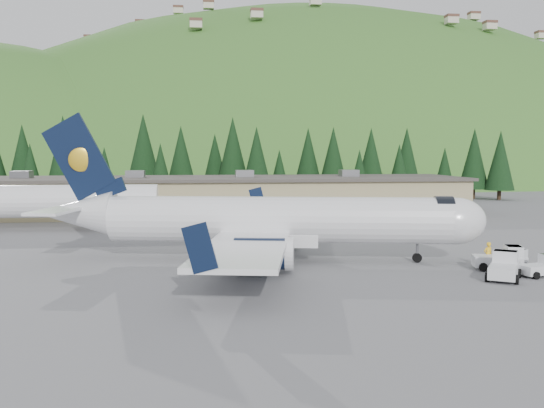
{
  "coord_description": "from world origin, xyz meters",
  "views": [
    {
      "loc": [
        -6.44,
        -46.76,
        8.47
      ],
      "look_at": [
        0.0,
        6.0,
        4.0
      ],
      "focal_mm": 40.0,
      "sensor_mm": 36.0,
      "label": 1
    }
  ],
  "objects_px": {
    "baggage_tug_b": "(502,259)",
    "baggage_tug_a": "(542,267)",
    "ramp_worker": "(488,255)",
    "second_airliner": "(28,200)",
    "terminal_building": "(209,195)",
    "baggage_tug_d": "(513,261)",
    "baggage_tug_c": "(504,267)",
    "airliner": "(268,222)"
  },
  "relations": [
    {
      "from": "baggage_tug_b",
      "to": "baggage_tug_a",
      "type": "bearing_deg",
      "value": -41.14
    },
    {
      "from": "ramp_worker",
      "to": "second_airliner",
      "type": "bearing_deg",
      "value": -43.72
    },
    {
      "from": "terminal_building",
      "to": "baggage_tug_d",
      "type": "relative_size",
      "value": 23.67
    },
    {
      "from": "baggage_tug_a",
      "to": "terminal_building",
      "type": "height_order",
      "value": "terminal_building"
    },
    {
      "from": "baggage_tug_c",
      "to": "baggage_tug_a",
      "type": "bearing_deg",
      "value": -46.52
    },
    {
      "from": "second_airliner",
      "to": "baggage_tug_b",
      "type": "xyz_separation_m",
      "value": [
        40.35,
        -27.59,
        -2.53
      ]
    },
    {
      "from": "baggage_tug_a",
      "to": "baggage_tug_b",
      "type": "distance_m",
      "value": 3.0
    },
    {
      "from": "baggage_tug_b",
      "to": "baggage_tug_d",
      "type": "xyz_separation_m",
      "value": [
        0.87,
        0.04,
        -0.15
      ]
    },
    {
      "from": "second_airliner",
      "to": "baggage_tug_b",
      "type": "height_order",
      "value": "second_airliner"
    },
    {
      "from": "terminal_building",
      "to": "ramp_worker",
      "type": "distance_m",
      "value": 47.06
    },
    {
      "from": "second_airliner",
      "to": "baggage_tug_c",
      "type": "height_order",
      "value": "second_airliner"
    },
    {
      "from": "baggage_tug_a",
      "to": "ramp_worker",
      "type": "distance_m",
      "value": 4.13
    },
    {
      "from": "baggage_tug_b",
      "to": "terminal_building",
      "type": "height_order",
      "value": "terminal_building"
    },
    {
      "from": "baggage_tug_b",
      "to": "ramp_worker",
      "type": "xyz_separation_m",
      "value": [
        -0.57,
        0.97,
        0.16
      ]
    },
    {
      "from": "baggage_tug_c",
      "to": "terminal_building",
      "type": "relative_size",
      "value": 0.05
    },
    {
      "from": "airliner",
      "to": "baggage_tug_c",
      "type": "relative_size",
      "value": 9.27
    },
    {
      "from": "baggage_tug_d",
      "to": "terminal_building",
      "type": "bearing_deg",
      "value": 80.19
    },
    {
      "from": "terminal_building",
      "to": "baggage_tug_b",
      "type": "bearing_deg",
      "value": -64.88
    },
    {
      "from": "airliner",
      "to": "second_airliner",
      "type": "height_order",
      "value": "airliner"
    },
    {
      "from": "second_airliner",
      "to": "baggage_tug_d",
      "type": "relative_size",
      "value": 9.17
    },
    {
      "from": "second_airliner",
      "to": "baggage_tug_c",
      "type": "distance_m",
      "value": 49.61
    },
    {
      "from": "baggage_tug_b",
      "to": "baggage_tug_d",
      "type": "bearing_deg",
      "value": 18.2
    },
    {
      "from": "baggage_tug_c",
      "to": "terminal_building",
      "type": "bearing_deg",
      "value": 54.75
    },
    {
      "from": "baggage_tug_a",
      "to": "ramp_worker",
      "type": "bearing_deg",
      "value": 109.63
    },
    {
      "from": "second_airliner",
      "to": "terminal_building",
      "type": "distance_m",
      "value": 25.55
    },
    {
      "from": "second_airliner",
      "to": "baggage_tug_a",
      "type": "relative_size",
      "value": 9.22
    },
    {
      "from": "baggage_tug_a",
      "to": "ramp_worker",
      "type": "xyz_separation_m",
      "value": [
        -2.22,
        3.46,
        0.3
      ]
    },
    {
      "from": "baggage_tug_c",
      "to": "baggage_tug_d",
      "type": "xyz_separation_m",
      "value": [
        2.32,
        3.14,
        -0.16
      ]
    },
    {
      "from": "second_airliner",
      "to": "terminal_building",
      "type": "bearing_deg",
      "value": 38.78
    },
    {
      "from": "airliner",
      "to": "baggage_tug_b",
      "type": "distance_m",
      "value": 17.58
    },
    {
      "from": "baggage_tug_d",
      "to": "baggage_tug_a",
      "type": "bearing_deg",
      "value": -108.85
    },
    {
      "from": "baggage_tug_b",
      "to": "baggage_tug_d",
      "type": "height_order",
      "value": "baggage_tug_b"
    },
    {
      "from": "baggage_tug_a",
      "to": "baggage_tug_c",
      "type": "height_order",
      "value": "baggage_tug_c"
    },
    {
      "from": "baggage_tug_d",
      "to": "ramp_worker",
      "type": "xyz_separation_m",
      "value": [
        -1.44,
        0.92,
        0.31
      ]
    },
    {
      "from": "airliner",
      "to": "terminal_building",
      "type": "distance_m",
      "value": 38.02
    },
    {
      "from": "baggage_tug_b",
      "to": "ramp_worker",
      "type": "bearing_deg",
      "value": 136.07
    },
    {
      "from": "baggage_tug_b",
      "to": "terminal_building",
      "type": "bearing_deg",
      "value": 130.57
    },
    {
      "from": "baggage_tug_a",
      "to": "baggage_tug_d",
      "type": "distance_m",
      "value": 2.66
    },
    {
      "from": "baggage_tug_b",
      "to": "airliner",
      "type": "bearing_deg",
      "value": 176.07
    },
    {
      "from": "terminal_building",
      "to": "baggage_tug_d",
      "type": "bearing_deg",
      "value": -63.92
    },
    {
      "from": "baggage_tug_c",
      "to": "ramp_worker",
      "type": "distance_m",
      "value": 4.16
    },
    {
      "from": "airliner",
      "to": "second_airliner",
      "type": "relative_size",
      "value": 1.28
    }
  ]
}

